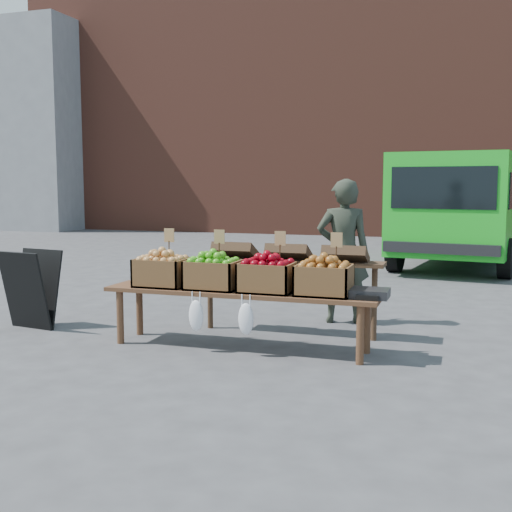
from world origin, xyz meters
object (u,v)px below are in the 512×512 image
(display_bench, at_px, (240,319))
(back_table, at_px, (289,286))
(delivery_van, at_px, (463,211))
(weighing_scale, at_px, (370,293))
(crate_russet_pears, at_px, (213,275))
(crate_golden_apples, at_px, (162,272))
(crate_red_apples, at_px, (267,277))
(chalkboard_sign, at_px, (31,289))
(crate_green_apples, at_px, (324,280))
(vendor, at_px, (343,251))

(display_bench, bearing_deg, back_table, 67.80)
(delivery_van, distance_m, weighing_scale, 7.31)
(crate_russet_pears, bearing_deg, crate_golden_apples, 180.00)
(display_bench, distance_m, crate_red_apples, 0.51)
(crate_red_apples, bearing_deg, crate_golden_apples, 180.00)
(chalkboard_sign, xyz_separation_m, crate_russet_pears, (2.21, -0.10, 0.27))
(crate_red_apples, distance_m, weighing_scale, 0.98)
(crate_red_apples, bearing_deg, delivery_van, 76.76)
(delivery_van, bearing_deg, crate_green_apples, -90.85)
(chalkboard_sign, bearing_deg, crate_green_apples, 6.61)
(crate_green_apples, bearing_deg, back_table, 126.42)
(back_table, bearing_deg, display_bench, -112.20)
(display_bench, height_order, crate_red_apples, crate_red_apples)
(crate_golden_apples, xyz_separation_m, crate_red_apples, (1.10, 0.00, 0.00))
(delivery_van, distance_m, back_table, 6.78)
(crate_green_apples, bearing_deg, chalkboard_sign, 178.24)
(back_table, distance_m, crate_golden_apples, 1.34)
(display_bench, bearing_deg, crate_green_apples, 0.00)
(back_table, relative_size, weighing_scale, 6.18)
(back_table, distance_m, crate_russet_pears, 0.94)
(delivery_van, height_order, chalkboard_sign, delivery_van)
(crate_russet_pears, height_order, crate_green_apples, same)
(chalkboard_sign, distance_m, display_bench, 2.49)
(weighing_scale, bearing_deg, delivery_van, 84.23)
(vendor, bearing_deg, crate_russet_pears, 39.46)
(delivery_van, bearing_deg, weighing_scale, -87.55)
(back_table, height_order, weighing_scale, back_table)
(chalkboard_sign, distance_m, crate_green_apples, 3.32)
(display_bench, relative_size, crate_red_apples, 5.40)
(display_bench, xyz_separation_m, crate_golden_apples, (-0.82, 0.00, 0.42))
(crate_green_apples, xyz_separation_m, weighing_scale, (0.43, 0.00, -0.10))
(crate_russet_pears, relative_size, crate_green_apples, 1.00)
(vendor, xyz_separation_m, chalkboard_sign, (-3.21, -1.37, -0.38))
(vendor, relative_size, crate_golden_apples, 3.30)
(display_bench, relative_size, crate_russet_pears, 5.40)
(weighing_scale, bearing_deg, chalkboard_sign, 178.44)
(chalkboard_sign, height_order, crate_russet_pears, chalkboard_sign)
(vendor, distance_m, crate_golden_apples, 2.14)
(back_table, xyz_separation_m, crate_golden_apples, (-1.12, -0.72, 0.19))
(vendor, xyz_separation_m, crate_golden_apples, (-1.55, -1.47, -0.11))
(vendor, bearing_deg, display_bench, 47.41)
(delivery_van, bearing_deg, crate_russet_pears, -99.06)
(back_table, xyz_separation_m, weighing_scale, (0.96, -0.72, 0.09))
(vendor, xyz_separation_m, crate_green_apples, (0.10, -1.47, -0.11))
(back_table, relative_size, crate_green_apples, 4.20)
(delivery_van, height_order, back_table, delivery_van)
(back_table, bearing_deg, delivery_van, 75.52)
(chalkboard_sign, xyz_separation_m, crate_green_apples, (3.31, -0.10, 0.27))
(delivery_van, bearing_deg, back_table, -96.27)
(display_bench, distance_m, crate_golden_apples, 0.93)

